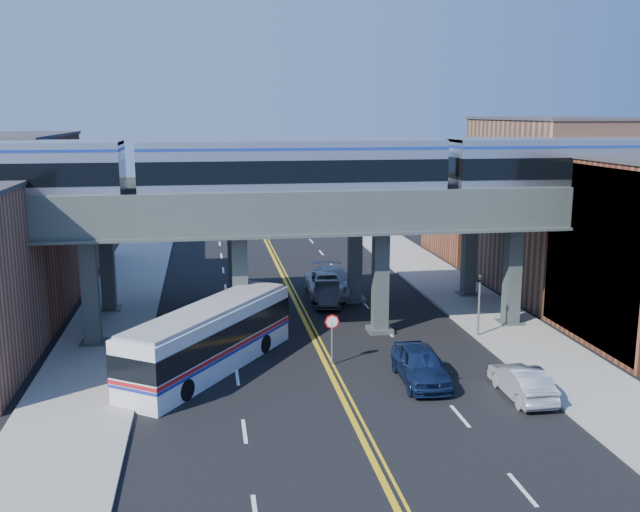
% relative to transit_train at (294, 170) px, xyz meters
% --- Properties ---
extents(ground, '(120.00, 120.00, 0.00)m').
position_rel_transit_train_xyz_m(ground, '(0.96, -8.00, -9.42)').
color(ground, black).
rests_on(ground, ground).
extents(sidewalk_west, '(5.00, 70.00, 0.16)m').
position_rel_transit_train_xyz_m(sidewalk_west, '(-10.54, 2.00, -9.34)').
color(sidewalk_west, gray).
rests_on(sidewalk_west, ground).
extents(sidewalk_east, '(5.00, 70.00, 0.16)m').
position_rel_transit_train_xyz_m(sidewalk_east, '(12.46, 2.00, -9.34)').
color(sidewalk_east, gray).
rests_on(sidewalk_east, ground).
extents(building_west_b, '(8.00, 14.00, 11.00)m').
position_rel_transit_train_xyz_m(building_west_b, '(-17.54, 8.00, -3.92)').
color(building_west_b, brown).
rests_on(building_west_b, ground).
extents(building_west_c, '(8.00, 10.00, 8.00)m').
position_rel_transit_train_xyz_m(building_west_c, '(-17.54, 21.00, -5.42)').
color(building_west_c, '#8F614A').
rests_on(building_west_c, ground).
extents(building_east_b, '(8.00, 14.00, 12.00)m').
position_rel_transit_train_xyz_m(building_east_b, '(19.46, 8.00, -3.42)').
color(building_east_b, '#8F614A').
rests_on(building_east_b, ground).
extents(building_east_c, '(8.00, 10.00, 9.00)m').
position_rel_transit_train_xyz_m(building_east_c, '(19.46, 21.00, -4.92)').
color(building_east_c, brown).
rests_on(building_east_c, ground).
extents(mural_panel, '(0.10, 9.50, 9.50)m').
position_rel_transit_train_xyz_m(mural_panel, '(15.51, -4.00, -4.67)').
color(mural_panel, teal).
rests_on(mural_panel, ground).
extents(elevated_viaduct_near, '(52.00, 3.60, 7.40)m').
position_rel_transit_train_xyz_m(elevated_viaduct_near, '(0.96, 0.00, -2.95)').
color(elevated_viaduct_near, '#414B48').
rests_on(elevated_viaduct_near, ground).
extents(elevated_viaduct_far, '(52.00, 3.60, 7.40)m').
position_rel_transit_train_xyz_m(elevated_viaduct_far, '(0.96, 7.00, -2.95)').
color(elevated_viaduct_far, '#414B48').
rests_on(elevated_viaduct_far, ground).
extents(transit_train, '(50.97, 3.20, 3.73)m').
position_rel_transit_train_xyz_m(transit_train, '(0.00, 0.00, 0.00)').
color(transit_train, black).
rests_on(transit_train, elevated_viaduct_near).
extents(stop_sign, '(0.76, 0.09, 2.63)m').
position_rel_transit_train_xyz_m(stop_sign, '(1.26, -5.00, -7.66)').
color(stop_sign, slate).
rests_on(stop_sign, ground).
extents(traffic_signal, '(0.15, 0.18, 4.10)m').
position_rel_transit_train_xyz_m(traffic_signal, '(10.16, -2.00, -7.12)').
color(traffic_signal, slate).
rests_on(traffic_signal, ground).
extents(transit_bus, '(8.77, 11.20, 3.03)m').
position_rel_transit_train_xyz_m(transit_bus, '(-4.78, -4.66, -7.86)').
color(transit_bus, silver).
rests_on(transit_bus, ground).
extents(car_lane_a, '(2.23, 5.14, 1.73)m').
position_rel_transit_train_xyz_m(car_lane_a, '(4.95, -7.97, -8.55)').
color(car_lane_a, '#111E3E').
rests_on(car_lane_a, ground).
extents(car_lane_b, '(2.19, 4.74, 1.50)m').
position_rel_transit_train_xyz_m(car_lane_b, '(2.97, 6.42, -8.67)').
color(car_lane_b, '#2C2C2E').
rests_on(car_lane_b, ground).
extents(car_lane_c, '(2.85, 5.82, 1.59)m').
position_rel_transit_train_xyz_m(car_lane_c, '(3.34, 8.62, -8.62)').
color(car_lane_c, silver).
rests_on(car_lane_c, ground).
extents(car_lane_d, '(2.62, 6.01, 1.72)m').
position_rel_transit_train_xyz_m(car_lane_d, '(4.00, 9.58, -8.56)').
color(car_lane_d, '#ABAAAF').
rests_on(car_lane_d, ground).
extents(car_parked_curb, '(1.60, 4.42, 1.45)m').
position_rel_transit_train_xyz_m(car_parked_curb, '(8.88, -10.47, -8.69)').
color(car_parked_curb, '#9B9B9F').
rests_on(car_parked_curb, ground).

